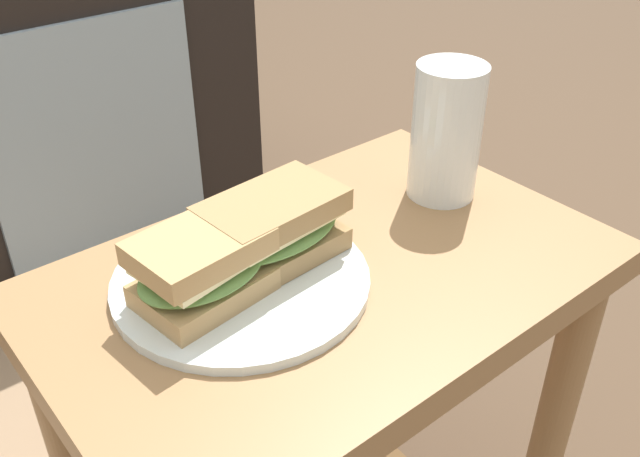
# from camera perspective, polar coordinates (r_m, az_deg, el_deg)

# --- Properties ---
(side_table) EXTENTS (0.56, 0.36, 0.46)m
(side_table) POSITION_cam_1_polar(r_m,az_deg,el_deg) (0.75, 0.62, -8.77)
(side_table) COLOR olive
(side_table) RESTS_ON ground
(plate) EXTENTS (0.24, 0.24, 0.01)m
(plate) POSITION_cam_1_polar(r_m,az_deg,el_deg) (0.67, -6.37, -4.17)
(plate) COLOR silver
(plate) RESTS_ON side_table
(sandwich_front) EXTENTS (0.13, 0.10, 0.07)m
(sandwich_front) POSITION_cam_1_polar(r_m,az_deg,el_deg) (0.63, -9.52, -3.11)
(sandwich_front) COLOR tan
(sandwich_front) RESTS_ON plate
(sandwich_back) EXTENTS (0.15, 0.10, 0.07)m
(sandwich_back) POSITION_cam_1_polar(r_m,az_deg,el_deg) (0.67, -3.82, 0.03)
(sandwich_back) COLOR #9E7A4C
(sandwich_back) RESTS_ON plate
(beer_glass) EXTENTS (0.08, 0.08, 0.15)m
(beer_glass) POSITION_cam_1_polar(r_m,az_deg,el_deg) (0.79, 10.12, 7.48)
(beer_glass) COLOR silver
(beer_glass) RESTS_ON side_table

